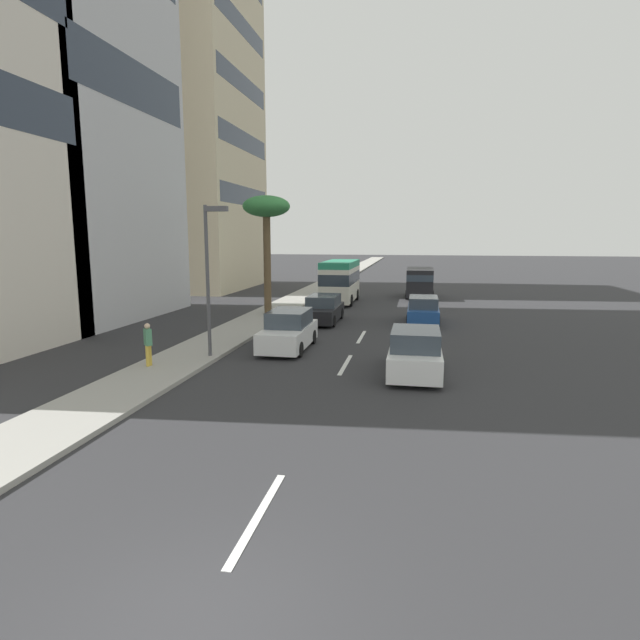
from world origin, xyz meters
TOP-DOWN VIEW (x-y plane):
  - ground_plane at (31.50, 0.00)m, footprint 198.00×198.00m
  - sidewalk_right at (31.50, 6.44)m, footprint 162.00×2.69m
  - lane_stripe_near at (2.63, 0.00)m, footprint 3.20×0.16m
  - lane_stripe_mid at (13.84, 0.00)m, footprint 3.20×0.16m
  - lane_stripe_far at (19.52, 0.00)m, footprint 3.20×0.16m
  - car_lead at (24.31, -2.99)m, footprint 4.44×1.80m
  - car_second at (23.58, 2.66)m, footprint 4.65×1.88m
  - van_third at (36.95, -2.79)m, footprint 5.13×2.16m
  - minibus_fourth at (32.46, 3.00)m, footprint 6.38×2.29m
  - car_fifth at (12.90, -2.64)m, footprint 4.40×1.89m
  - car_sixth at (16.19, 2.85)m, footprint 4.42×1.84m
  - pedestrian_near_lamp at (11.73, 7.08)m, footprint 0.38×0.38m
  - palm_tree at (25.48, 6.52)m, footprint 2.88×2.88m
  - street_lamp at (13.73, 5.38)m, footprint 0.24×0.97m
  - office_tower_far at (41.26, 19.12)m, footprint 13.71×11.94m

SIDE VIEW (x-z plane):
  - ground_plane at x=31.50m, z-range 0.00..0.00m
  - lane_stripe_near at x=2.63m, z-range 0.00..0.01m
  - lane_stripe_mid at x=13.84m, z-range 0.00..0.01m
  - lane_stripe_far at x=19.52m, z-range 0.00..0.01m
  - sidewalk_right at x=31.50m, z-range 0.00..0.15m
  - car_lead at x=24.31m, z-range -0.04..1.50m
  - car_second at x=23.58m, z-range -0.04..1.51m
  - car_fifth at x=12.90m, z-range -0.05..1.62m
  - car_sixth at x=16.19m, z-range -0.05..1.66m
  - pedestrian_near_lamp at x=11.73m, z-range 0.22..1.83m
  - van_third at x=36.95m, z-range 0.17..2.50m
  - minibus_fourth at x=32.46m, z-range 0.15..3.24m
  - street_lamp at x=13.73m, z-range 0.91..6.87m
  - palm_tree at x=25.48m, z-range 2.73..9.92m
  - office_tower_far at x=41.26m, z-range 0.00..33.78m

